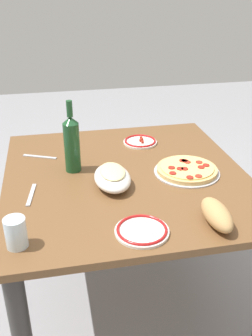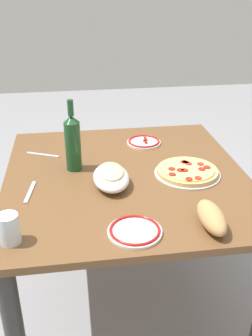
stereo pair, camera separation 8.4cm
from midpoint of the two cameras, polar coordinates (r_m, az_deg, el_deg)
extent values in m
plane|color=gray|center=(2.13, -1.19, -18.15)|extent=(8.00, 8.00, 0.00)
cube|color=brown|center=(1.71, -1.41, -1.36)|extent=(1.12, 1.06, 0.03)
cylinder|color=#33302D|center=(2.42, 7.58, -2.29)|extent=(0.07, 0.07, 0.68)
cylinder|color=#33302D|center=(2.31, -15.15, -4.51)|extent=(0.07, 0.07, 0.68)
cylinder|color=#B7B7BC|center=(1.73, 7.59, -0.61)|extent=(0.29, 0.29, 0.01)
cylinder|color=#DBB26B|center=(1.73, 7.61, -0.26)|extent=(0.27, 0.27, 0.02)
cylinder|color=#EACC75|center=(1.72, 7.63, 0.10)|extent=(0.24, 0.24, 0.01)
cylinder|color=maroon|center=(1.72, 9.66, 0.11)|extent=(0.03, 0.03, 0.00)
cylinder|color=maroon|center=(1.77, 7.32, 1.05)|extent=(0.03, 0.03, 0.00)
cylinder|color=maroon|center=(1.69, 6.59, -0.12)|extent=(0.03, 0.03, 0.00)
cylinder|color=maroon|center=(1.63, 7.96, -1.39)|extent=(0.03, 0.03, 0.00)
cylinder|color=#B22D1E|center=(1.75, 7.73, 0.83)|extent=(0.03, 0.03, 0.00)
cylinder|color=maroon|center=(1.74, 10.40, 0.40)|extent=(0.03, 0.03, 0.00)
cylinder|color=#B22D1E|center=(1.64, 9.25, -1.21)|extent=(0.03, 0.03, 0.00)
cylinder|color=maroon|center=(1.65, 5.47, -0.77)|extent=(0.03, 0.03, 0.00)
cylinder|color=maroon|center=(1.69, 7.25, -0.12)|extent=(0.03, 0.03, 0.00)
cylinder|color=maroon|center=(1.77, 7.01, 1.09)|extent=(0.03, 0.03, 0.00)
cylinder|color=#B22D1E|center=(1.76, 9.42, 0.84)|extent=(0.03, 0.03, 0.00)
cylinder|color=maroon|center=(1.70, 5.35, 0.03)|extent=(0.03, 0.03, 0.00)
ellipsoid|color=white|center=(1.60, -3.54, -1.48)|extent=(0.24, 0.15, 0.07)
ellipsoid|color=#AD2819|center=(1.60, -3.55, -1.09)|extent=(0.20, 0.12, 0.03)
ellipsoid|color=beige|center=(1.59, -3.57, -0.52)|extent=(0.17, 0.10, 0.02)
cylinder|color=#194723|center=(1.71, -9.38, 3.00)|extent=(0.07, 0.07, 0.22)
cone|color=#194723|center=(1.67, -9.70, 6.99)|extent=(0.07, 0.07, 0.03)
cylinder|color=#194723|center=(1.65, -9.84, 8.62)|extent=(0.03, 0.03, 0.07)
cylinder|color=silver|center=(1.31, -17.79, -9.13)|extent=(0.07, 0.07, 0.10)
cylinder|color=white|center=(2.02, 0.90, 3.82)|extent=(0.17, 0.17, 0.01)
torus|color=red|center=(2.02, 0.91, 4.03)|extent=(0.16, 0.16, 0.01)
cube|color=#AD2819|center=(1.99, 1.24, 3.85)|extent=(0.01, 0.01, 0.01)
cube|color=#AD2819|center=(2.01, 0.97, 4.10)|extent=(0.01, 0.01, 0.01)
cube|color=#AD2819|center=(2.04, 1.06, 4.47)|extent=(0.01, 0.01, 0.01)
cube|color=#AD2819|center=(2.03, 1.18, 4.27)|extent=(0.01, 0.01, 0.01)
cylinder|color=white|center=(1.34, 0.53, -9.37)|extent=(0.19, 0.19, 0.01)
torus|color=red|center=(1.33, 0.53, -9.09)|extent=(0.18, 0.18, 0.01)
ellipsoid|color=tan|center=(1.39, 11.57, -6.77)|extent=(0.20, 0.08, 0.08)
cube|color=#B7B7BC|center=(1.92, -13.88, 1.61)|extent=(0.08, 0.16, 0.00)
cube|color=#B7B7BC|center=(1.60, -15.31, -3.84)|extent=(0.17, 0.04, 0.00)
camera|label=1|loc=(0.04, -91.43, -0.72)|focal=41.22mm
camera|label=2|loc=(0.04, 88.57, 0.72)|focal=41.22mm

